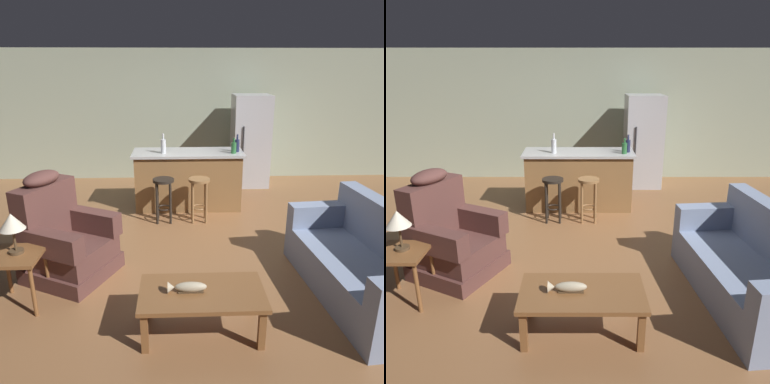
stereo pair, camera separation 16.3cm
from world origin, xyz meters
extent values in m
plane|color=brown|center=(0.00, 0.00, 0.00)|extent=(12.00, 12.00, 0.00)
cube|color=#9EA88E|center=(0.00, 3.12, 1.30)|extent=(12.00, 0.05, 2.60)
cube|color=brown|center=(0.03, -1.81, 0.40)|extent=(1.10, 0.60, 0.04)
cube|color=brown|center=(-0.46, -2.05, 0.19)|extent=(0.06, 0.06, 0.38)
cube|color=brown|center=(0.52, -2.05, 0.19)|extent=(0.06, 0.06, 0.38)
cube|color=brown|center=(-0.46, -1.57, 0.19)|extent=(0.06, 0.06, 0.38)
cube|color=brown|center=(0.52, -1.57, 0.19)|extent=(0.06, 0.06, 0.38)
cube|color=#4C3823|center=(-0.07, -1.81, 0.43)|extent=(0.22, 0.07, 0.01)
ellipsoid|color=tan|center=(-0.07, -1.81, 0.46)|extent=(0.28, 0.09, 0.09)
cone|color=tan|center=(-0.24, -1.81, 0.46)|extent=(0.06, 0.10, 0.10)
cube|color=#8493B2|center=(1.67, -1.30, 0.10)|extent=(1.00, 1.97, 0.20)
cube|color=#8493B2|center=(1.67, -1.30, 0.31)|extent=(1.00, 1.97, 0.22)
cube|color=#8493B2|center=(1.60, -0.45, 0.56)|extent=(0.85, 0.27, 0.28)
cube|color=brown|center=(-1.39, -0.79, 0.09)|extent=(1.12, 1.12, 0.18)
cube|color=brown|center=(-1.39, -0.79, 0.30)|extent=(1.05, 1.03, 0.24)
cube|color=brown|center=(-1.66, -0.66, 0.74)|extent=(0.55, 0.78, 0.64)
ellipsoid|color=brown|center=(-1.66, -0.66, 1.12)|extent=(0.44, 0.53, 0.16)
cube|color=brown|center=(-1.22, -0.50, 0.55)|extent=(0.80, 0.51, 0.26)
cube|color=brown|center=(-1.51, -1.09, 0.55)|extent=(0.80, 0.51, 0.26)
cube|color=brown|center=(-1.75, -1.33, 0.54)|extent=(0.48, 0.48, 0.04)
cylinder|color=brown|center=(-1.55, -1.53, 0.26)|extent=(0.04, 0.04, 0.52)
cylinder|color=brown|center=(-1.95, -1.13, 0.26)|extent=(0.04, 0.04, 0.52)
cylinder|color=brown|center=(-1.55, -1.13, 0.26)|extent=(0.04, 0.04, 0.52)
cylinder|color=#4C3823|center=(-1.75, -1.30, 0.58)|extent=(0.14, 0.14, 0.03)
cylinder|color=#4C3823|center=(-1.75, -1.30, 0.70)|extent=(0.02, 0.02, 0.22)
cone|color=beige|center=(-1.75, -1.30, 0.89)|extent=(0.24, 0.24, 0.16)
cube|color=olive|center=(0.00, 1.35, 0.45)|extent=(1.71, 0.63, 0.91)
cube|color=#B2B2B2|center=(0.00, 1.35, 0.93)|extent=(1.80, 0.70, 0.04)
cylinder|color=black|center=(-0.39, 0.72, 0.66)|extent=(0.32, 0.32, 0.04)
torus|color=black|center=(-0.39, 0.72, 0.22)|extent=(0.23, 0.23, 0.02)
cylinder|color=black|center=(-0.49, 0.62, 0.32)|extent=(0.04, 0.04, 0.64)
cylinder|color=black|center=(-0.29, 0.62, 0.32)|extent=(0.04, 0.04, 0.64)
cylinder|color=black|center=(-0.49, 0.82, 0.32)|extent=(0.04, 0.04, 0.64)
cylinder|color=black|center=(-0.29, 0.82, 0.32)|extent=(0.04, 0.04, 0.64)
cylinder|color=olive|center=(0.15, 0.72, 0.66)|extent=(0.32, 0.32, 0.04)
torus|color=olive|center=(0.15, 0.72, 0.22)|extent=(0.23, 0.23, 0.02)
cylinder|color=olive|center=(0.05, 0.62, 0.32)|extent=(0.04, 0.04, 0.64)
cylinder|color=olive|center=(0.25, 0.62, 0.32)|extent=(0.04, 0.04, 0.64)
cylinder|color=olive|center=(0.05, 0.82, 0.32)|extent=(0.04, 0.04, 0.64)
cylinder|color=olive|center=(0.25, 0.82, 0.32)|extent=(0.04, 0.04, 0.64)
cube|color=#B7B7BC|center=(1.25, 2.55, 0.88)|extent=(0.70, 0.66, 1.76)
cylinder|color=#333338|center=(1.06, 2.20, 0.97)|extent=(0.02, 0.02, 0.50)
cylinder|color=silver|center=(-0.39, 1.25, 1.06)|extent=(0.08, 0.08, 0.22)
cylinder|color=silver|center=(-0.39, 1.25, 1.22)|extent=(0.03, 0.03, 0.10)
cylinder|color=#2D6B38|center=(0.72, 1.20, 1.04)|extent=(0.08, 0.08, 0.17)
cylinder|color=#2D6B38|center=(0.72, 1.20, 1.16)|extent=(0.03, 0.03, 0.07)
cylinder|color=#23284C|center=(0.80, 1.31, 1.05)|extent=(0.08, 0.08, 0.20)
cylinder|color=#23284C|center=(0.80, 1.31, 1.19)|extent=(0.03, 0.03, 0.08)
camera|label=1|loc=(-0.17, -4.62, 2.30)|focal=35.00mm
camera|label=2|loc=(-0.01, -4.62, 2.30)|focal=35.00mm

